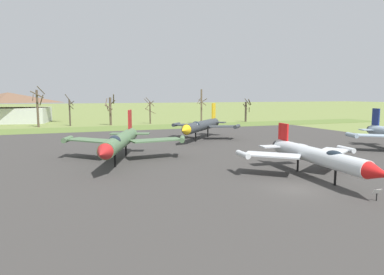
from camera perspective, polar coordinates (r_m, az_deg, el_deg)
name	(u,v)px	position (r m, az deg, el deg)	size (l,w,h in m)	color
ground_plane	(295,189)	(28.90, 16.61, -8.21)	(600.00, 600.00, 0.00)	olive
asphalt_apron	(205,153)	(44.85, 2.19, -2.50)	(72.41, 62.18, 0.05)	#383533
grass_verge_strip	(144,127)	(80.11, -8.01, 1.66)	(132.41, 12.00, 0.06)	#576D30
jet_fighter_front_left	(202,125)	(57.51, 1.62, 2.00)	(12.86, 14.08, 5.97)	#33383D
jet_fighter_front_right	(120,141)	(38.99, -11.80, -0.58)	(14.32, 16.44, 5.55)	#4C6B47
jet_fighter_rear_left	(317,156)	(32.61, 19.98, -2.88)	(12.10, 15.22, 4.52)	silver
info_placard_rear_left	(377,193)	(27.77, 28.24, -8.14)	(0.62, 0.35, 0.92)	black
bare_tree_far_left	(38,106)	(87.57, -24.15, 4.79)	(3.04, 3.24, 9.48)	brown
bare_tree_left_of_center	(70,111)	(88.01, -19.55, 4.20)	(2.08, 2.09, 7.69)	#42382D
bare_tree_center	(110,109)	(87.56, -13.35, 4.54)	(2.67, 2.75, 7.69)	brown
bare_tree_right_of_center	(150,110)	(90.30, -6.97, 4.47)	(2.74, 2.87, 6.87)	brown
bare_tree_far_right	(201,106)	(90.30, 1.58, 5.24)	(2.84, 2.88, 8.91)	brown
bare_tree_backdrop_extra	(246,110)	(97.50, 8.98, 4.51)	(2.70, 2.13, 6.51)	#42382D
visitor_building	(9,108)	(105.16, -28.03, 4.37)	(22.16, 15.72, 8.13)	beige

